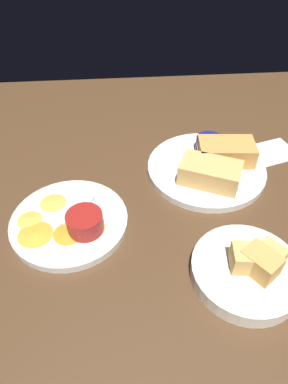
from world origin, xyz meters
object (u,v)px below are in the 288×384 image
object	(u,v)px
plate_sandwich_main	(206,169)
spoon_by_dark_ramekin	(204,162)
ramekin_dark_sauce	(209,144)
sandwich_half_far	(226,152)
spoon_by_gravy_ramekin	(84,203)
plate_chips_companion	(69,222)
bread_basket_rear	(249,269)
sandwich_half_near	(210,173)
ramekin_light_gravy	(85,222)

from	to	relation	value
plate_sandwich_main	spoon_by_dark_ramekin	size ratio (longest dim) A/B	2.87
ramekin_dark_sauce	sandwich_half_far	bearing A→B (deg)	128.54
ramekin_dark_sauce	spoon_by_gravy_ramekin	bearing A→B (deg)	28.47
plate_chips_companion	bread_basket_rear	xyz separation A→B (cm)	(-32.01, 15.07, 1.52)
sandwich_half_near	ramekin_light_gravy	distance (cm)	29.46
plate_sandwich_main	sandwich_half_far	world-z (taller)	sandwich_half_far
ramekin_dark_sauce	plate_chips_companion	world-z (taller)	ramekin_dark_sauce
plate_sandwich_main	sandwich_half_near	bearing A→B (deg)	83.07
plate_chips_companion	ramekin_light_gravy	size ratio (longest dim) A/B	3.34
ramekin_dark_sauce	plate_chips_companion	size ratio (longest dim) A/B	0.28
spoon_by_dark_ramekin	ramekin_light_gravy	bearing A→B (deg)	33.85
plate_sandwich_main	bread_basket_rear	distance (cm)	29.35
plate_chips_companion	spoon_by_gravy_ramekin	world-z (taller)	spoon_by_gravy_ramekin
sandwich_half_near	ramekin_dark_sauce	world-z (taller)	sandwich_half_near
sandwich_half_far	ramekin_light_gravy	size ratio (longest dim) A/B	1.96
sandwich_half_far	spoon_by_dark_ramekin	world-z (taller)	sandwich_half_far
sandwich_half_far	spoon_by_gravy_ramekin	size ratio (longest dim) A/B	1.56
plate_sandwich_main	spoon_by_gravy_ramekin	distance (cm)	29.99
plate_sandwich_main	ramekin_dark_sauce	size ratio (longest dim) A/B	4.26
ramekin_dark_sauce	spoon_by_dark_ramekin	bearing A→B (deg)	67.31
ramekin_dark_sauce	ramekin_light_gravy	world-z (taller)	ramekin_light_gravy
ramekin_dark_sauce	bread_basket_rear	world-z (taller)	bread_basket_rear
plate_sandwich_main	ramekin_light_gravy	size ratio (longest dim) A/B	3.93
sandwich_half_far	ramekin_light_gravy	distance (cm)	37.70
plate_chips_companion	plate_sandwich_main	bearing A→B (deg)	-155.42
plate_sandwich_main	plate_chips_companion	world-z (taller)	same
ramekin_light_gravy	sandwich_half_far	bearing A→B (deg)	-149.32
sandwich_half_near	spoon_by_dark_ramekin	size ratio (longest dim) A/B	1.55
ramekin_light_gravy	bread_basket_rear	world-z (taller)	bread_basket_rear
sandwich_half_far	ramekin_dark_sauce	world-z (taller)	sandwich_half_far
spoon_by_dark_ramekin	sandwich_half_far	bearing A→B (deg)	-169.43
plate_sandwich_main	bread_basket_rear	size ratio (longest dim) A/B	1.45
spoon_by_dark_ramekin	bread_basket_rear	xyz separation A→B (cm)	(-1.24, 30.39, 0.35)
plate_sandwich_main	ramekin_dark_sauce	distance (cm)	6.84
sandwich_half_near	plate_chips_companion	world-z (taller)	sandwich_half_near
bread_basket_rear	plate_chips_companion	bearing A→B (deg)	-25.22
plate_chips_companion	spoon_by_gravy_ramekin	bearing A→B (deg)	-126.06
ramekin_dark_sauce	spoon_by_dark_ramekin	xyz separation A→B (cm)	(2.05, 4.90, -1.64)
plate_sandwich_main	bread_basket_rear	world-z (taller)	bread_basket_rear
ramekin_light_gravy	ramekin_dark_sauce	bearing A→B (deg)	-141.65
sandwich_half_near	spoon_by_gravy_ramekin	xyz separation A→B (cm)	(27.54, 4.97, -2.04)
sandwich_half_far	plate_chips_companion	bearing A→B (deg)	24.38
ramekin_light_gravy	sandwich_half_near	bearing A→B (deg)	-156.10
ramekin_dark_sauce	bread_basket_rear	distance (cm)	35.33
spoon_by_dark_ramekin	bread_basket_rear	distance (cm)	30.42
sandwich_half_far	spoon_by_gravy_ramekin	xyz separation A→B (cm)	(33.02, 12.27, -2.04)
sandwich_half_near	spoon_by_dark_ramekin	bearing A→B (deg)	-92.71
plate_sandwich_main	spoon_by_dark_ramekin	world-z (taller)	spoon_by_dark_ramekin
sandwich_half_near	ramekin_light_gravy	xyz separation A→B (cm)	(26.93, 11.94, -0.29)
sandwich_half_far	sandwich_half_near	bearing A→B (deg)	53.07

